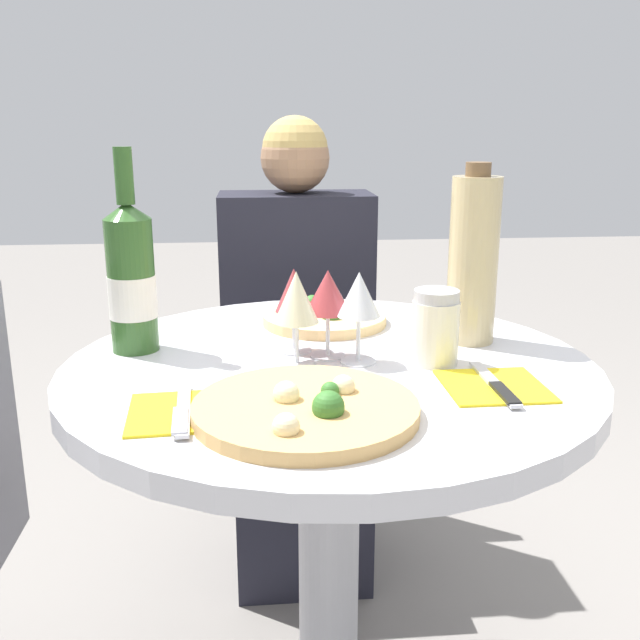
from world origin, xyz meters
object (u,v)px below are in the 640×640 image
dining_table (329,456)px  wine_bottle (131,278)px  pizza_large (306,409)px  chair_behind_diner (296,384)px  tall_carafe (473,259)px  seated_diner (299,374)px

dining_table → wine_bottle: size_ratio=2.55×
dining_table → pizza_large: bearing=-103.6°
chair_behind_diner → tall_carafe: bearing=112.8°
chair_behind_diner → wine_bottle: bearing=64.7°
wine_bottle → seated_diner: bearing=58.9°
seated_diner → dining_table: bearing=91.3°
dining_table → tall_carafe: (0.27, 0.10, 0.32)m
pizza_large → wine_bottle: wine_bottle is taller
chair_behind_diner → pizza_large: 1.05m
seated_diner → pizza_large: bearing=87.2°
chair_behind_diner → pizza_large: size_ratio=2.83×
pizza_large → seated_diner: bearing=87.2°
chair_behind_diner → pizza_large: bearing=87.6°
seated_diner → chair_behind_diner: bearing=-90.0°
dining_table → pizza_large: pizza_large is taller
chair_behind_diner → wine_bottle: 0.87m
wine_bottle → tall_carafe: bearing=0.1°
wine_bottle → tall_carafe: wine_bottle is taller
dining_table → tall_carafe: size_ratio=2.77×
seated_diner → pizza_large: 0.89m
tall_carafe → seated_diner: bearing=118.2°
seated_diner → wine_bottle: seated_diner is taller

